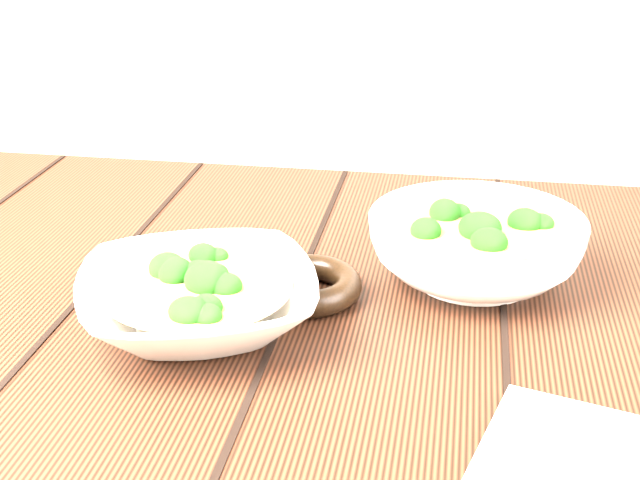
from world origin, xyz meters
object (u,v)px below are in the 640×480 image
at_px(soup_bowl_front, 198,298).
at_px(soup_bowl_back, 475,246).
at_px(table, 309,419).
at_px(trivet, 307,285).

bearing_deg(soup_bowl_front, soup_bowl_back, 29.85).
bearing_deg(table, trivet, 102.24).
xyz_separation_m(table, soup_bowl_back, (0.15, 0.10, 0.16)).
relative_size(soup_bowl_front, trivet, 2.55).
xyz_separation_m(table, trivet, (-0.01, 0.03, 0.13)).
bearing_deg(trivet, table, -77.76).
relative_size(soup_bowl_back, trivet, 2.57).
distance_m(table, soup_bowl_back, 0.24).
distance_m(soup_bowl_back, trivet, 0.17).
relative_size(table, trivet, 11.27).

